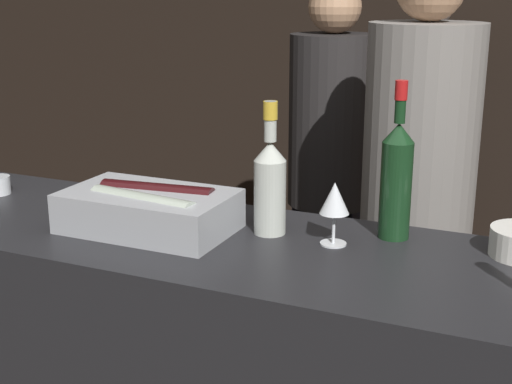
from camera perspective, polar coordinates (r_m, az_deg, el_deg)
name	(u,v)px	position (r m, az deg, el deg)	size (l,w,h in m)	color
wall_back_chalkboard	(443,33)	(3.98, 14.76, 12.22)	(6.40, 0.06, 2.80)	black
ice_bin_with_bottles	(149,209)	(1.80, -8.55, -1.34)	(0.42, 0.25, 0.11)	#9EA0A5
wine_glass	(335,200)	(1.67, 6.30, -0.66)	(0.07, 0.07, 0.15)	silver
red_wine_bottle_burgundy	(396,176)	(1.73, 11.17, 1.23)	(0.08, 0.08, 0.38)	#143319
rose_wine_bottle	(270,182)	(1.73, 1.13, 0.81)	(0.08, 0.08, 0.33)	#B2B7AD
person_in_hoodie	(330,163)	(2.99, 5.96, 2.33)	(0.35, 0.35, 1.66)	black
person_blond_tee	(417,201)	(2.34, 12.75, -0.70)	(0.36, 0.36, 1.74)	black
person_grey_polo	(422,139)	(3.62, 13.16, 4.16)	(0.41, 0.41, 1.66)	black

